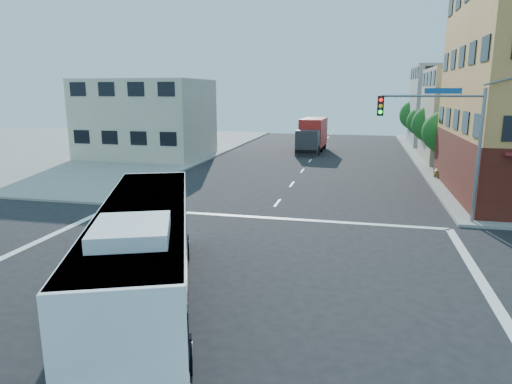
# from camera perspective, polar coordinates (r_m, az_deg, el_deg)

# --- Properties ---
(ground) EXTENTS (120.00, 120.00, 0.00)m
(ground) POSITION_cam_1_polar(r_m,az_deg,el_deg) (16.58, -5.64, -11.95)
(ground) COLOR black
(ground) RESTS_ON ground
(sidewalk_nw) EXTENTS (50.00, 50.00, 0.15)m
(sidewalk_nw) POSITION_cam_1_polar(r_m,az_deg,el_deg) (63.79, -25.93, 5.19)
(sidewalk_nw) COLOR gray
(sidewalk_nw) RESTS_ON ground
(building_east_near) EXTENTS (12.06, 10.06, 9.00)m
(building_east_near) POSITION_cam_1_polar(r_m,az_deg,el_deg) (49.78, 27.36, 8.46)
(building_east_near) COLOR #C0B493
(building_east_near) RESTS_ON ground
(building_east_far) EXTENTS (12.06, 10.06, 10.00)m
(building_east_far) POSITION_cam_1_polar(r_m,az_deg,el_deg) (63.42, 24.37, 9.78)
(building_east_far) COLOR #A6A6A1
(building_east_far) RESTS_ON ground
(building_west) EXTENTS (12.06, 10.06, 8.00)m
(building_west) POSITION_cam_1_polar(r_m,az_deg,el_deg) (49.48, -13.48, 8.90)
(building_west) COLOR beige
(building_west) RESTS_ON ground
(signal_mast_ne) EXTENTS (7.91, 1.13, 8.07)m
(signal_mast_ne) POSITION_cam_1_polar(r_m,az_deg,el_deg) (25.29, 22.62, 7.34)
(signal_mast_ne) COLOR slate
(signal_mast_ne) RESTS_ON ground
(street_tree_a) EXTENTS (3.60, 3.60, 5.53)m
(street_tree_a) POSITION_cam_1_polar(r_m,az_deg,el_deg) (42.88, 22.55, 7.23)
(street_tree_a) COLOR #3B2915
(street_tree_a) RESTS_ON ground
(street_tree_b) EXTENTS (3.80, 3.80, 5.79)m
(street_tree_b) POSITION_cam_1_polar(r_m,az_deg,el_deg) (50.76, 21.14, 8.21)
(street_tree_b) COLOR #3B2915
(street_tree_b) RESTS_ON ground
(street_tree_c) EXTENTS (3.40, 3.40, 5.29)m
(street_tree_c) POSITION_cam_1_polar(r_m,az_deg,el_deg) (58.70, 20.08, 8.48)
(street_tree_c) COLOR #3B2915
(street_tree_c) RESTS_ON ground
(street_tree_d) EXTENTS (4.00, 4.00, 6.03)m
(street_tree_d) POSITION_cam_1_polar(r_m,az_deg,el_deg) (66.62, 19.31, 9.29)
(street_tree_d) COLOR #3B2915
(street_tree_d) RESTS_ON ground
(transit_bus) EXTENTS (7.06, 12.50, 3.67)m
(transit_bus) POSITION_cam_1_polar(r_m,az_deg,el_deg) (15.12, -13.68, -7.39)
(transit_bus) COLOR black
(transit_bus) RESTS_ON ground
(box_truck) EXTENTS (2.80, 8.44, 3.75)m
(box_truck) POSITION_cam_1_polar(r_m,az_deg,el_deg) (52.69, 7.02, 6.97)
(box_truck) COLOR #2B2B30
(box_truck) RESTS_ON ground
(parked_car) EXTENTS (2.54, 4.26, 1.36)m
(parked_car) POSITION_cam_1_polar(r_m,az_deg,el_deg) (40.46, 22.70, 2.79)
(parked_car) COLOR gold
(parked_car) RESTS_ON ground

